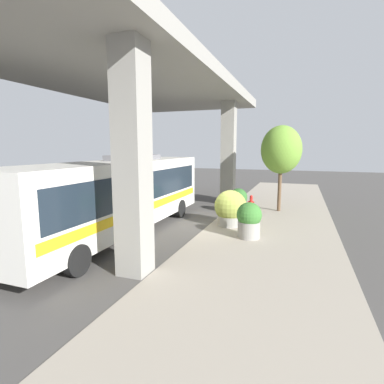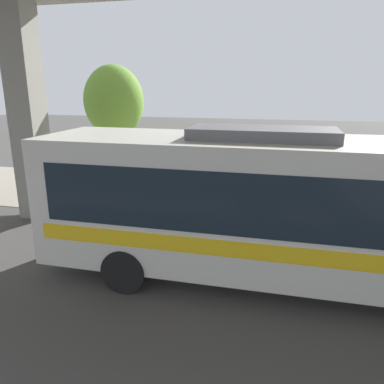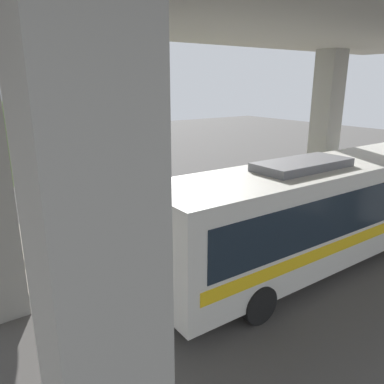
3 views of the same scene
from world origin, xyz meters
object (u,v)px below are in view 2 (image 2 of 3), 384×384
object	(u,v)px
planter_front	(210,191)
planter_middle	(265,187)
planter_back	(127,190)
street_tree_near	(114,102)
fire_hydrant	(107,190)
bus	(316,205)

from	to	relation	value
planter_front	planter_middle	bearing A→B (deg)	124.16
planter_front	planter_back	distance (m)	3.04
planter_front	planter_middle	size ratio (longest dim) A/B	1.14
planter_middle	street_tree_near	world-z (taller)	street_tree_near
planter_front	planter_middle	world-z (taller)	planter_front
fire_hydrant	planter_front	world-z (taller)	planter_front
planter_middle	street_tree_near	bearing A→B (deg)	-97.54
planter_front	street_tree_near	bearing A→B (deg)	-114.97
bus	planter_middle	size ratio (longest dim) A/B	7.78
bus	fire_hydrant	size ratio (longest dim) A/B	12.86
street_tree_near	planter_back	bearing A→B (deg)	31.79
fire_hydrant	planter_front	distance (m)	4.17
bus	planter_back	world-z (taller)	bus
bus	planter_front	size ratio (longest dim) A/B	6.83
bus	planter_back	distance (m)	7.53
street_tree_near	planter_middle	bearing A→B (deg)	82.46
planter_front	planter_middle	distance (m)	2.20
planter_middle	planter_back	xyz separation A→B (m)	(1.44, -4.85, -0.05)
planter_front	bus	bearing A→B (deg)	36.55
fire_hydrant	planter_middle	distance (m)	6.02
planter_back	street_tree_near	xyz separation A→B (m)	(-2.26, -1.40, 3.01)
fire_hydrant	street_tree_near	size ratio (longest dim) A/B	0.18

